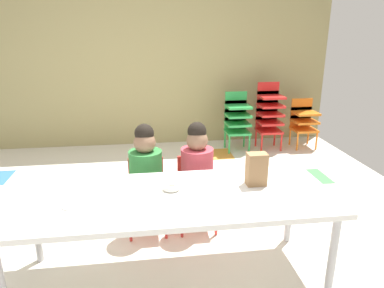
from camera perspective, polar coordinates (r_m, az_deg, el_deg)
ground_plane at (r=3.07m, az=-6.18°, el=-13.86°), size 5.31×4.94×0.02m
back_wall at (r=5.08m, az=-7.73°, el=14.66°), size 5.31×0.10×2.64m
craft_table at (r=2.25m, az=-3.35°, el=-9.35°), size 2.04×0.77×0.62m
seated_child_near_camera at (r=2.81m, az=-7.48°, el=-4.09°), size 0.32×0.32×0.92m
seated_child_middle_seat at (r=2.84m, az=0.79°, el=-3.70°), size 0.34×0.34×0.92m
kid_chair_green_stack at (r=4.89m, az=7.30°, el=4.26°), size 0.32×0.30×0.80m
kid_chair_red_stack at (r=5.01m, az=12.37°, el=5.04°), size 0.32×0.30×0.92m
kid_chair_orange_stack at (r=5.23m, az=17.59°, el=3.79°), size 0.32×0.30×0.68m
paper_bag_brown at (r=2.37m, az=10.39°, el=-4.02°), size 0.13×0.09×0.22m
paper_plate_near_edge at (r=2.29m, az=-3.35°, el=-7.46°), size 0.18×0.18×0.01m
paper_plate_center_table at (r=2.23m, az=-18.17°, el=-9.15°), size 0.18×0.18×0.01m
donut_powdered_on_plate at (r=2.28m, az=-3.36°, el=-6.95°), size 0.12×0.12×0.04m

